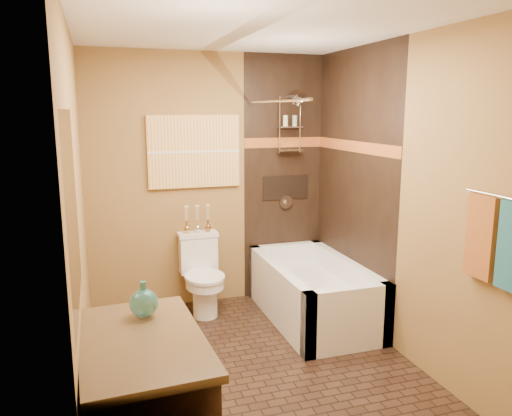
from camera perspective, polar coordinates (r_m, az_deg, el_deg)
name	(u,v)px	position (r m, az deg, el deg)	size (l,w,h in m)	color
floor	(256,369)	(4.00, 0.05, -17.97)	(3.00, 3.00, 0.00)	black
wall_left	(79,220)	(3.40, -19.57, -1.33)	(0.02, 3.00, 2.50)	olive
wall_right	(401,200)	(4.09, 16.26, 0.88)	(0.02, 3.00, 2.50)	olive
wall_back	(210,181)	(4.99, -5.26, 3.07)	(2.40, 0.02, 2.50)	olive
wall_front	(363,273)	(2.23, 12.10, -7.30)	(2.40, 0.02, 2.50)	olive
ceiling	(256,25)	(3.54, 0.06, 20.14)	(3.00, 3.00, 0.00)	silver
alcove_tile_back	(283,178)	(5.20, 3.13, 3.43)	(0.85, 0.01, 2.50)	black
alcove_tile_right	(353,186)	(4.71, 11.06, 2.43)	(0.01, 1.50, 2.50)	black
mosaic_band_back	(284,142)	(5.16, 3.22, 7.49)	(0.85, 0.01, 0.10)	#963B1B
mosaic_band_right	(354,146)	(4.67, 11.12, 6.92)	(0.01, 1.50, 0.10)	#963B1B
alcove_niche	(286,188)	(5.22, 3.40, 2.34)	(0.50, 0.01, 0.25)	black
shower_fixtures	(290,138)	(5.07, 3.90, 7.94)	(0.24, 0.33, 1.16)	silver
curtain_rod	(274,101)	(4.34, 2.08, 12.10)	(0.03, 0.03, 1.55)	silver
towel_bar	(500,197)	(3.22, 26.15, 1.13)	(0.02, 0.02, 0.55)	silver
towel_rust	(481,237)	(3.37, 24.37, -3.01)	(0.05, 0.22, 0.52)	#985A1B
sunset_painting	(194,152)	(4.90, -7.08, 6.41)	(0.90, 0.04, 0.70)	gold
vanity_mirror	(72,212)	(2.37, -20.24, -0.40)	(0.01, 1.00, 0.90)	white
bathtub	(313,296)	(4.81, 6.48, -9.98)	(0.80, 1.50, 0.55)	white
toilet	(202,274)	(4.89, -6.18, -7.54)	(0.39, 0.57, 0.76)	white
vanity	(143,416)	(2.78, -12.78, -22.21)	(0.64, 1.00, 0.86)	black
teal_bottle	(144,299)	(2.77, -12.72, -10.13)	(0.15, 0.15, 0.24)	#256F64
bud_vases	(197,218)	(4.92, -6.72, -1.16)	(0.27, 0.06, 0.26)	#CC8A3F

